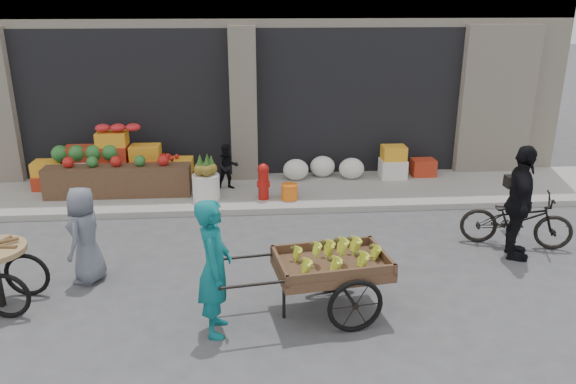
{
  "coord_description": "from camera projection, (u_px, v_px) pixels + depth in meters",
  "views": [
    {
      "loc": [
        0.06,
        -6.66,
        3.84
      ],
      "look_at": [
        0.64,
        1.13,
        1.1
      ],
      "focal_mm": 35.0,
      "sensor_mm": 36.0,
      "label": 1
    }
  ],
  "objects": [
    {
      "name": "ground",
      "position": [
        247.0,
        298.0,
        7.54
      ],
      "size": [
        80.0,
        80.0,
        0.0
      ],
      "primitive_type": "plane",
      "color": "#424244",
      "rests_on": "ground"
    },
    {
      "name": "sidewalk",
      "position": [
        246.0,
        193.0,
        11.38
      ],
      "size": [
        18.0,
        2.2,
        0.12
      ],
      "primitive_type": "cube",
      "color": "gray",
      "rests_on": "ground"
    },
    {
      "name": "building",
      "position": [
        242.0,
        15.0,
        13.98
      ],
      "size": [
        14.0,
        6.45,
        7.0
      ],
      "color": "beige",
      "rests_on": "ground"
    },
    {
      "name": "fruit_display",
      "position": [
        121.0,
        162.0,
        11.26
      ],
      "size": [
        3.1,
        1.12,
        1.24
      ],
      "color": "#B02E18",
      "rests_on": "sidewalk"
    },
    {
      "name": "pineapple_bin",
      "position": [
        206.0,
        187.0,
        10.75
      ],
      "size": [
        0.52,
        0.52,
        0.5
      ],
      "primitive_type": "cylinder",
      "color": "silver",
      "rests_on": "sidewalk"
    },
    {
      "name": "fire_hydrant",
      "position": [
        263.0,
        180.0,
        10.74
      ],
      "size": [
        0.22,
        0.22,
        0.71
      ],
      "color": "#A5140F",
      "rests_on": "sidewalk"
    },
    {
      "name": "orange_bucket",
      "position": [
        290.0,
        192.0,
        10.8
      ],
      "size": [
        0.32,
        0.32,
        0.3
      ],
      "primitive_type": "cylinder",
      "color": "orange",
      "rests_on": "sidewalk"
    },
    {
      "name": "right_bay_goods",
      "position": [
        367.0,
        165.0,
        12.01
      ],
      "size": [
        3.35,
        0.6,
        0.7
      ],
      "color": "silver",
      "rests_on": "sidewalk"
    },
    {
      "name": "seated_person",
      "position": [
        227.0,
        167.0,
        11.27
      ],
      "size": [
        0.51,
        0.43,
        0.93
      ],
      "primitive_type": "imported",
      "rotation": [
        0.0,
        0.0,
        0.17
      ],
      "color": "black",
      "rests_on": "sidewalk"
    },
    {
      "name": "banana_cart",
      "position": [
        328.0,
        262.0,
        6.96
      ],
      "size": [
        2.47,
        1.29,
        0.98
      ],
      "rotation": [
        0.0,
        0.0,
        0.15
      ],
      "color": "brown",
      "rests_on": "ground"
    },
    {
      "name": "vendor_woman",
      "position": [
        214.0,
        268.0,
        6.53
      ],
      "size": [
        0.42,
        0.63,
        1.69
      ],
      "primitive_type": "imported",
      "rotation": [
        0.0,
        0.0,
        1.55
      ],
      "color": "#0D6469",
      "rests_on": "ground"
    },
    {
      "name": "vendor_grey",
      "position": [
        85.0,
        235.0,
        7.79
      ],
      "size": [
        0.59,
        0.76,
        1.39
      ],
      "primitive_type": "imported",
      "rotation": [
        0.0,
        0.0,
        -1.8
      ],
      "color": "slate",
      "rests_on": "ground"
    },
    {
      "name": "bicycle",
      "position": [
        516.0,
        220.0,
        8.99
      ],
      "size": [
        1.82,
        1.11,
        0.9
      ],
      "primitive_type": "imported",
      "rotation": [
        0.0,
        0.0,
        1.25
      ],
      "color": "black",
      "rests_on": "ground"
    },
    {
      "name": "cyclist",
      "position": [
        520.0,
        203.0,
        8.45
      ],
      "size": [
        0.74,
        1.13,
        1.78
      ],
      "primitive_type": "imported",
      "rotation": [
        0.0,
        0.0,
        1.25
      ],
      "color": "black",
      "rests_on": "ground"
    }
  ]
}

